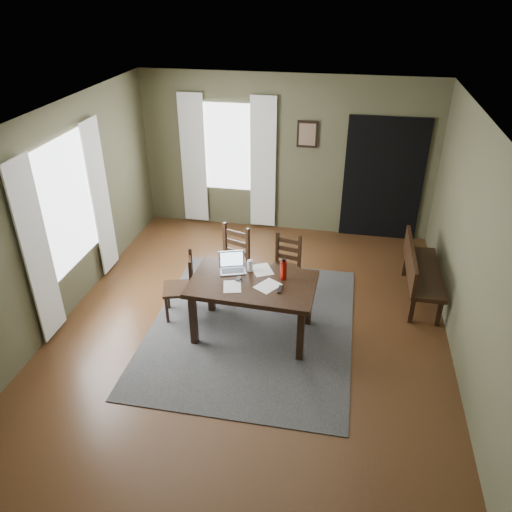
% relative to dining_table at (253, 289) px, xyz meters
% --- Properties ---
extents(ground, '(5.00, 6.00, 0.01)m').
position_rel_dining_table_xyz_m(ground, '(-0.04, 0.13, -0.69)').
color(ground, '#492C16').
extents(room_shell, '(5.02, 6.02, 2.71)m').
position_rel_dining_table_xyz_m(room_shell, '(-0.04, 0.13, 1.12)').
color(room_shell, '#4C4B31').
rests_on(room_shell, ground).
extents(rug, '(2.60, 3.20, 0.01)m').
position_rel_dining_table_xyz_m(rug, '(-0.04, 0.13, -0.67)').
color(rug, '#383838').
rests_on(rug, ground).
extents(dining_table, '(1.56, 0.98, 0.76)m').
position_rel_dining_table_xyz_m(dining_table, '(0.00, 0.00, 0.00)').
color(dining_table, black).
rests_on(dining_table, rug).
extents(chair_end, '(0.50, 0.50, 0.91)m').
position_rel_dining_table_xyz_m(chair_end, '(-0.99, 0.22, -0.23)').
color(chair_end, black).
rests_on(chair_end, rug).
extents(chair_back_left, '(0.56, 0.56, 1.00)m').
position_rel_dining_table_xyz_m(chair_back_left, '(-0.48, 0.88, -0.19)').
color(chair_back_left, black).
rests_on(chair_back_left, rug).
extents(chair_back_right, '(0.45, 0.46, 0.89)m').
position_rel_dining_table_xyz_m(chair_back_right, '(0.27, 1.00, -0.24)').
color(chair_back_right, black).
rests_on(chair_back_right, rug).
extents(bench, '(0.46, 1.42, 0.80)m').
position_rel_dining_table_xyz_m(bench, '(2.11, 1.23, -0.20)').
color(bench, black).
rests_on(bench, ground).
extents(laptop, '(0.39, 0.34, 0.22)m').
position_rel_dining_table_xyz_m(laptop, '(-0.31, 0.25, 0.15)').
color(laptop, '#B7B7BC').
rests_on(laptop, dining_table).
extents(computer_mouse, '(0.06, 0.09, 0.03)m').
position_rel_dining_table_xyz_m(computer_mouse, '(-0.18, 0.02, 0.11)').
color(computer_mouse, '#3F3F42').
rests_on(computer_mouse, dining_table).
extents(tv_remote, '(0.05, 0.16, 0.02)m').
position_rel_dining_table_xyz_m(tv_remote, '(0.35, -0.11, 0.10)').
color(tv_remote, black).
rests_on(tv_remote, dining_table).
extents(drinking_glass, '(0.09, 0.09, 0.15)m').
position_rel_dining_table_xyz_m(drinking_glass, '(-0.08, 0.26, 0.17)').
color(drinking_glass, silver).
rests_on(drinking_glass, dining_table).
extents(water_bottle, '(0.11, 0.11, 0.28)m').
position_rel_dining_table_xyz_m(water_bottle, '(0.35, 0.15, 0.22)').
color(water_bottle, '#B2180D').
rests_on(water_bottle, dining_table).
extents(paper_b, '(0.35, 0.37, 0.00)m').
position_rel_dining_table_xyz_m(paper_b, '(0.20, -0.05, 0.10)').
color(paper_b, white).
rests_on(paper_b, dining_table).
extents(paper_c, '(0.35, 0.38, 0.00)m').
position_rel_dining_table_xyz_m(paper_c, '(0.06, 0.31, 0.10)').
color(paper_c, white).
rests_on(paper_c, dining_table).
extents(paper_e, '(0.27, 0.31, 0.00)m').
position_rel_dining_table_xyz_m(paper_e, '(-0.22, -0.14, 0.10)').
color(paper_e, white).
rests_on(paper_e, dining_table).
extents(window_left, '(0.01, 1.30, 1.70)m').
position_rel_dining_table_xyz_m(window_left, '(-2.51, 0.33, 0.77)').
color(window_left, white).
rests_on(window_left, ground).
extents(window_back, '(1.00, 0.01, 1.50)m').
position_rel_dining_table_xyz_m(window_back, '(-1.04, 3.10, 0.77)').
color(window_back, white).
rests_on(window_back, ground).
extents(curtain_left_near, '(0.03, 0.48, 2.30)m').
position_rel_dining_table_xyz_m(curtain_left_near, '(-2.48, -0.49, 0.52)').
color(curtain_left_near, silver).
rests_on(curtain_left_near, ground).
extents(curtain_left_far, '(0.03, 0.48, 2.30)m').
position_rel_dining_table_xyz_m(curtain_left_far, '(-2.48, 1.15, 0.52)').
color(curtain_left_far, silver).
rests_on(curtain_left_far, ground).
extents(curtain_back_left, '(0.44, 0.03, 2.30)m').
position_rel_dining_table_xyz_m(curtain_back_left, '(-1.66, 3.07, 0.52)').
color(curtain_back_left, silver).
rests_on(curtain_back_left, ground).
extents(curtain_back_right, '(0.44, 0.03, 2.30)m').
position_rel_dining_table_xyz_m(curtain_back_right, '(-0.42, 3.07, 0.52)').
color(curtain_back_right, silver).
rests_on(curtain_back_right, ground).
extents(framed_picture, '(0.34, 0.03, 0.44)m').
position_rel_dining_table_xyz_m(framed_picture, '(0.31, 3.09, 1.07)').
color(framed_picture, black).
rests_on(framed_picture, ground).
extents(doorway_back, '(1.30, 0.03, 2.10)m').
position_rel_dining_table_xyz_m(doorway_back, '(1.61, 3.10, 0.37)').
color(doorway_back, black).
rests_on(doorway_back, ground).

